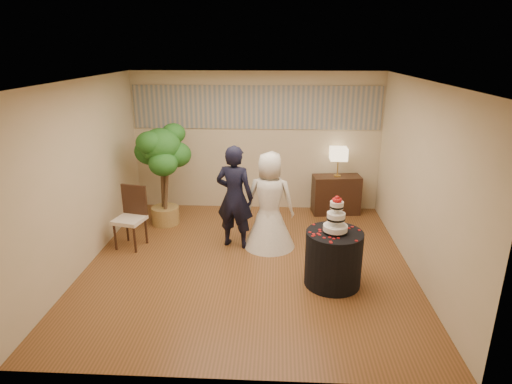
# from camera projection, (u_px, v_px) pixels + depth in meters

# --- Properties ---
(floor) EXTENTS (5.00, 5.00, 0.00)m
(floor) POSITION_uv_depth(u_px,v_px,m) (248.00, 263.00, 6.76)
(floor) COLOR brown
(floor) RESTS_ON ground
(ceiling) EXTENTS (5.00, 5.00, 0.00)m
(ceiling) POSITION_uv_depth(u_px,v_px,m) (247.00, 81.00, 5.85)
(ceiling) COLOR white
(ceiling) RESTS_ON wall_back
(wall_back) EXTENTS (5.00, 0.06, 2.80)m
(wall_back) POSITION_uv_depth(u_px,v_px,m) (256.00, 142.00, 8.67)
(wall_back) COLOR beige
(wall_back) RESTS_ON ground
(wall_front) EXTENTS (5.00, 0.06, 2.80)m
(wall_front) POSITION_uv_depth(u_px,v_px,m) (229.00, 258.00, 3.94)
(wall_front) COLOR beige
(wall_front) RESTS_ON ground
(wall_left) EXTENTS (0.06, 5.00, 2.80)m
(wall_left) POSITION_uv_depth(u_px,v_px,m) (82.00, 176.00, 6.43)
(wall_left) COLOR beige
(wall_left) RESTS_ON ground
(wall_right) EXTENTS (0.06, 5.00, 2.80)m
(wall_right) POSITION_uv_depth(u_px,v_px,m) (420.00, 181.00, 6.18)
(wall_right) COLOR beige
(wall_right) RESTS_ON ground
(mural_border) EXTENTS (4.90, 0.02, 0.85)m
(mural_border) POSITION_uv_depth(u_px,v_px,m) (256.00, 107.00, 8.42)
(mural_border) COLOR gray
(mural_border) RESTS_ON wall_back
(groom) EXTENTS (0.72, 0.57, 1.75)m
(groom) POSITION_uv_depth(u_px,v_px,m) (235.00, 197.00, 7.08)
(groom) COLOR black
(groom) RESTS_ON floor
(bride) EXTENTS (0.98, 0.98, 1.65)m
(bride) POSITION_uv_depth(u_px,v_px,m) (270.00, 200.00, 7.08)
(bride) COLOR white
(bride) RESTS_ON floor
(cake_table) EXTENTS (1.04, 1.04, 0.81)m
(cake_table) POSITION_uv_depth(u_px,v_px,m) (333.00, 258.00, 6.05)
(cake_table) COLOR black
(cake_table) RESTS_ON floor
(wedding_cake) EXTENTS (0.34, 0.34, 0.54)m
(wedding_cake) POSITION_uv_depth(u_px,v_px,m) (336.00, 214.00, 5.83)
(wedding_cake) COLOR white
(wedding_cake) RESTS_ON cake_table
(console) EXTENTS (0.98, 0.52, 0.78)m
(console) POSITION_uv_depth(u_px,v_px,m) (336.00, 195.00, 8.67)
(console) COLOR #311C11
(console) RESTS_ON floor
(table_lamp) EXTENTS (0.33, 0.33, 0.58)m
(table_lamp) POSITION_uv_depth(u_px,v_px,m) (338.00, 162.00, 8.44)
(table_lamp) COLOR #D4B98B
(table_lamp) RESTS_ON console
(ficus_tree) EXTENTS (1.30, 1.30, 1.95)m
(ficus_tree) POSITION_uv_depth(u_px,v_px,m) (163.00, 175.00, 7.95)
(ficus_tree) COLOR #24611F
(ficus_tree) RESTS_ON floor
(side_chair) EXTENTS (0.57, 0.59, 1.04)m
(side_chair) POSITION_uv_depth(u_px,v_px,m) (129.00, 218.00, 7.15)
(side_chair) COLOR #311C11
(side_chair) RESTS_ON floor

